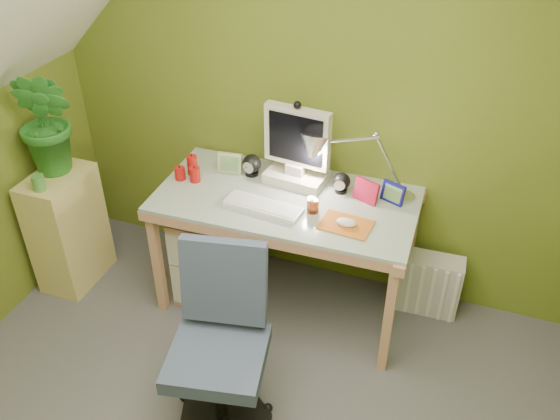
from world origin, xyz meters
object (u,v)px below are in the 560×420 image
(desk, at_px, (286,252))
(monitor, at_px, (297,141))
(potted_plant, at_px, (48,122))
(radiator, at_px, (427,283))
(task_chair, at_px, (217,356))
(side_ledge, at_px, (68,229))
(desk_lamp, at_px, (378,150))

(desk, height_order, monitor, monitor)
(desk, xyz_separation_m, potted_plant, (-1.35, -0.20, 0.71))
(desk, distance_m, radiator, 0.87)
(potted_plant, bearing_deg, task_chair, -28.14)
(task_chair, relative_size, radiator, 2.35)
(desk, bearing_deg, monitor, 88.53)
(monitor, distance_m, potted_plant, 1.41)
(desk, relative_size, radiator, 3.70)
(desk, bearing_deg, side_ledge, -170.84)
(desk_lamp, height_order, task_chair, desk_lamp)
(monitor, relative_size, side_ledge, 0.68)
(side_ledge, height_order, radiator, side_ledge)
(monitor, height_order, desk_lamp, desk_lamp)
(monitor, bearing_deg, side_ledge, -156.17)
(radiator, bearing_deg, monitor, -179.01)
(desk, distance_m, task_chair, 0.92)
(monitor, distance_m, task_chair, 1.24)
(desk, relative_size, side_ledge, 1.87)
(radiator, bearing_deg, side_ledge, -169.94)
(desk, xyz_separation_m, task_chair, (-0.01, -0.92, 0.07))
(monitor, xyz_separation_m, side_ledge, (-1.35, -0.43, -0.65))
(task_chair, xyz_separation_m, radiator, (0.83, 1.15, -0.26))
(side_ledge, relative_size, task_chair, 0.84)
(desk, distance_m, monitor, 0.67)
(desk, xyz_separation_m, monitor, (0.00, 0.18, 0.65))
(desk_lamp, bearing_deg, monitor, 176.89)
(desk, xyz_separation_m, radiator, (0.82, 0.23, -0.19))
(monitor, distance_m, desk_lamp, 0.45)
(desk, height_order, side_ledge, desk)
(potted_plant, distance_m, task_chair, 1.65)
(potted_plant, distance_m, radiator, 2.39)
(desk_lamp, relative_size, radiator, 1.51)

